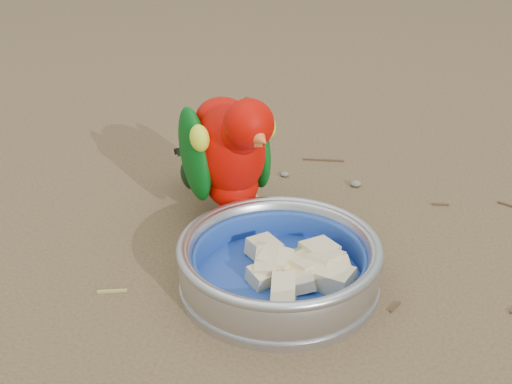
# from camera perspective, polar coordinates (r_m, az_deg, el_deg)

# --- Properties ---
(ground) EXTENTS (60.00, 60.00, 0.00)m
(ground) POSITION_cam_1_polar(r_m,az_deg,el_deg) (0.84, -1.40, -8.24)
(ground) COLOR brown
(food_bowl) EXTENTS (0.24, 0.24, 0.02)m
(food_bowl) POSITION_cam_1_polar(r_m,az_deg,el_deg) (0.85, 1.86, -7.22)
(food_bowl) COLOR #B2B2BA
(food_bowl) RESTS_ON ground
(bowl_wall) EXTENTS (0.24, 0.24, 0.04)m
(bowl_wall) POSITION_cam_1_polar(r_m,az_deg,el_deg) (0.83, 1.89, -5.52)
(bowl_wall) COLOR #B2B2BA
(bowl_wall) RESTS_ON food_bowl
(fruit_wedges) EXTENTS (0.14, 0.14, 0.03)m
(fruit_wedges) POSITION_cam_1_polar(r_m,az_deg,el_deg) (0.84, 1.88, -5.92)
(fruit_wedges) COLOR beige
(fruit_wedges) RESTS_ON food_bowl
(lory_parrot) EXTENTS (0.23, 0.26, 0.19)m
(lory_parrot) POSITION_cam_1_polar(r_m,az_deg,el_deg) (0.93, -2.12, 2.46)
(lory_parrot) COLOR #BF0600
(lory_parrot) RESTS_ON ground
(ground_debris) EXTENTS (0.90, 0.80, 0.01)m
(ground_debris) POSITION_cam_1_polar(r_m,az_deg,el_deg) (0.90, -2.08, -5.31)
(ground_debris) COLOR #A69C4E
(ground_debris) RESTS_ON ground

